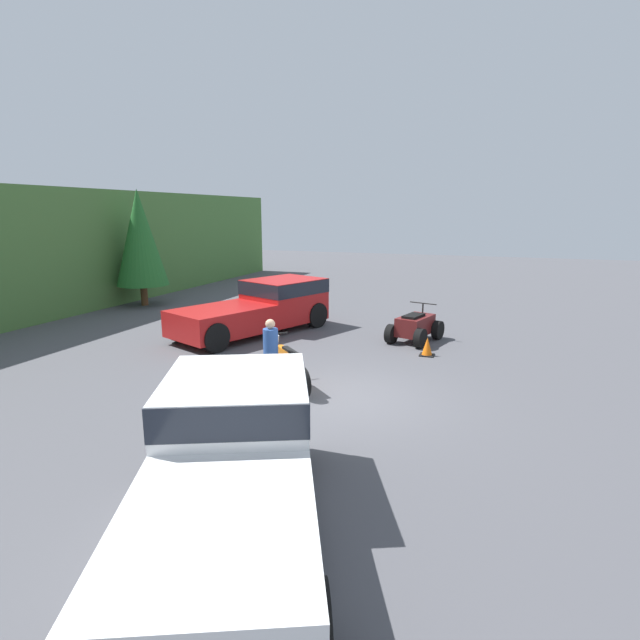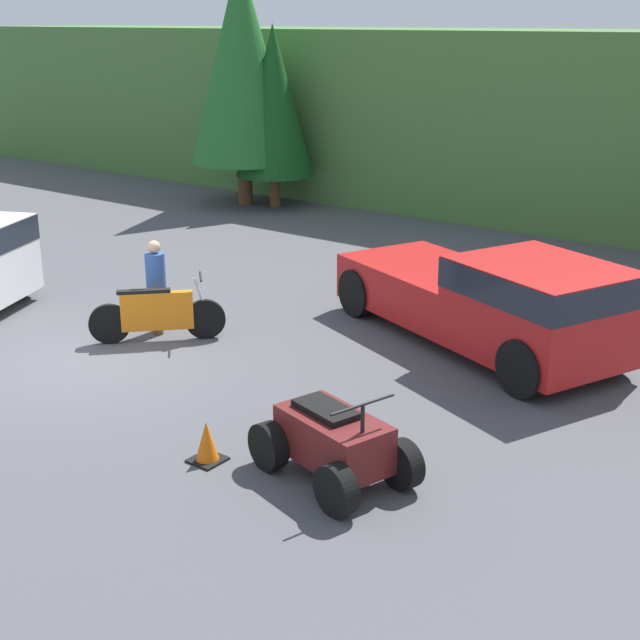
{
  "view_description": "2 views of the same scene",
  "coord_description": "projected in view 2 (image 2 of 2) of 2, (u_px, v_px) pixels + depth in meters",
  "views": [
    {
      "loc": [
        -10.26,
        -3.24,
        4.15
      ],
      "look_at": [
        3.56,
        1.83,
        0.95
      ],
      "focal_mm": 28.0,
      "sensor_mm": 36.0,
      "label": 1
    },
    {
      "loc": [
        11.49,
        -8.66,
        5.42
      ],
      "look_at": [
        3.56,
        1.83,
        0.95
      ],
      "focal_mm": 50.0,
      "sensor_mm": 36.0,
      "label": 2
    }
  ],
  "objects": [
    {
      "name": "ground_plane",
      "position": [
        84.0,
        361.0,
        14.84
      ],
      "size": [
        80.0,
        80.0,
        0.0
      ],
      "primitive_type": "plane",
      "color": "#4C4C51"
    },
    {
      "name": "hillside_backdrop",
      "position": [
        514.0,
        121.0,
        26.11
      ],
      "size": [
        44.0,
        6.0,
        5.11
      ],
      "color": "#477538",
      "rests_on": "ground_plane"
    },
    {
      "name": "tree_left",
      "position": [
        242.0,
        61.0,
        25.97
      ],
      "size": [
        3.17,
        3.17,
        7.21
      ],
      "color": "brown",
      "rests_on": "ground_plane"
    },
    {
      "name": "tree_mid_left",
      "position": [
        274.0,
        101.0,
        25.99
      ],
      "size": [
        2.33,
        2.33,
        5.29
      ],
      "color": "brown",
      "rests_on": "ground_plane"
    },
    {
      "name": "pickup_truck_red",
      "position": [
        497.0,
        298.0,
        14.99
      ],
      "size": [
        6.07,
        4.06,
        1.76
      ],
      "rotation": [
        0.0,
        0.0,
        -0.38
      ],
      "color": "red",
      "rests_on": "ground_plane"
    },
    {
      "name": "dirt_bike",
      "position": [
        157.0,
        314.0,
        15.61
      ],
      "size": [
        1.72,
        1.79,
        1.16
      ],
      "rotation": [
        0.0,
        0.0,
        0.81
      ],
      "color": "black",
      "rests_on": "ground_plane"
    },
    {
      "name": "quad_atv",
      "position": [
        333.0,
        443.0,
        10.93
      ],
      "size": [
        2.26,
        1.71,
        1.2
      ],
      "rotation": [
        0.0,
        0.0,
        -0.27
      ],
      "color": "black",
      "rests_on": "ground_plane"
    },
    {
      "name": "rider_person",
      "position": [
        156.0,
        283.0,
        15.89
      ],
      "size": [
        0.5,
        0.5,
        1.71
      ],
      "rotation": [
        0.0,
        0.0,
        0.75
      ],
      "color": "brown",
      "rests_on": "ground_plane"
    },
    {
      "name": "traffic_cone",
      "position": [
        207.0,
        443.0,
        11.41
      ],
      "size": [
        0.42,
        0.42,
        0.55
      ],
      "color": "black",
      "rests_on": "ground_plane"
    }
  ]
}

